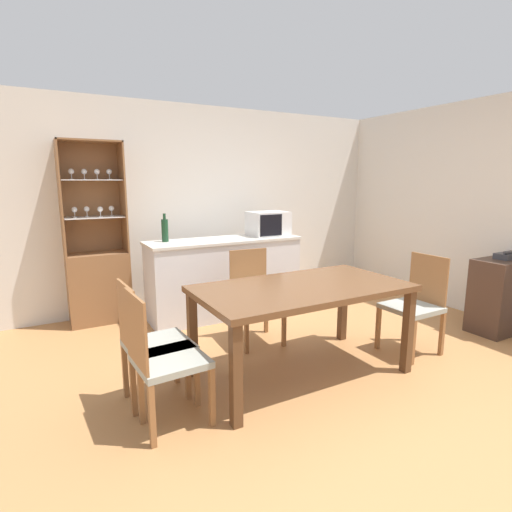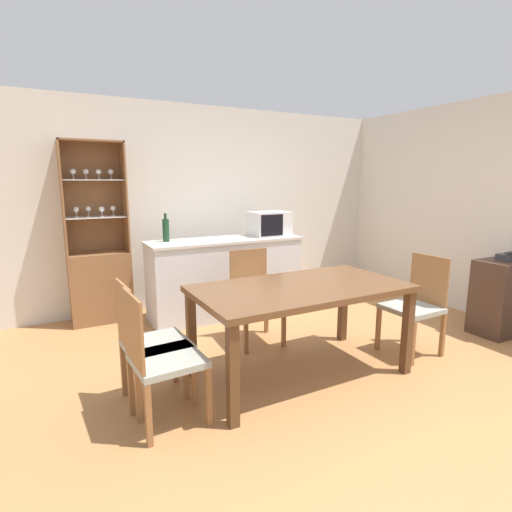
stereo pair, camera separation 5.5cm
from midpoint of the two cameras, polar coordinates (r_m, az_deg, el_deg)
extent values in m
plane|color=#B27A47|center=(3.49, 10.76, -16.95)|extent=(18.00, 18.00, 0.00)
cube|color=silver|center=(5.39, -6.95, 7.08)|extent=(6.80, 0.06, 2.55)
cube|color=silver|center=(5.31, 31.18, 5.57)|extent=(0.06, 4.60, 2.55)
cube|color=silver|center=(4.83, -4.80, -3.20)|extent=(1.82, 0.54, 0.90)
cube|color=beige|center=(4.74, -4.89, 2.26)|extent=(1.85, 0.57, 0.03)
cube|color=brown|center=(4.95, -21.77, -4.19)|extent=(0.66, 0.38, 0.80)
cube|color=brown|center=(4.98, -22.86, 7.70)|extent=(0.66, 0.02, 1.23)
cube|color=brown|center=(4.78, -26.48, 7.33)|extent=(0.02, 0.38, 1.23)
cube|color=brown|center=(4.85, -18.81, 7.91)|extent=(0.02, 0.38, 1.23)
cube|color=brown|center=(4.82, -23.15, 14.85)|extent=(0.66, 0.38, 0.02)
cube|color=white|center=(4.81, -22.44, 5.15)|extent=(0.62, 0.33, 0.01)
cube|color=white|center=(4.80, -22.79, 9.98)|extent=(0.62, 0.33, 0.01)
cylinder|color=white|center=(4.80, -24.75, 5.06)|extent=(0.04, 0.04, 0.01)
cylinder|color=white|center=(4.79, -24.78, 5.42)|extent=(0.01, 0.01, 0.06)
sphere|color=white|center=(4.79, -24.82, 6.03)|extent=(0.06, 0.06, 0.06)
cylinder|color=white|center=(4.78, -25.13, 9.90)|extent=(0.04, 0.04, 0.01)
cylinder|color=white|center=(4.78, -25.16, 10.27)|extent=(0.01, 0.01, 0.06)
sphere|color=white|center=(4.78, -25.21, 10.89)|extent=(0.06, 0.06, 0.06)
cylinder|color=white|center=(4.85, -23.27, 5.23)|extent=(0.04, 0.04, 0.01)
cylinder|color=white|center=(4.85, -23.30, 5.59)|extent=(0.01, 0.01, 0.06)
sphere|color=white|center=(4.85, -23.34, 6.19)|extent=(0.06, 0.06, 0.06)
cylinder|color=white|center=(4.80, -23.59, 10.02)|extent=(0.04, 0.04, 0.01)
cylinder|color=white|center=(4.80, -23.62, 10.38)|extent=(0.01, 0.01, 0.06)
sphere|color=white|center=(4.81, -23.66, 11.00)|extent=(0.06, 0.06, 0.06)
cylinder|color=white|center=(4.78, -21.61, 5.27)|extent=(0.04, 0.04, 0.01)
cylinder|color=white|center=(4.78, -21.64, 5.64)|extent=(0.01, 0.01, 0.06)
sphere|color=white|center=(4.77, -21.68, 6.25)|extent=(0.06, 0.06, 0.06)
cylinder|color=white|center=(4.80, -22.02, 10.13)|extent=(0.04, 0.04, 0.01)
cylinder|color=white|center=(4.80, -22.04, 10.50)|extent=(0.01, 0.01, 0.06)
sphere|color=white|center=(4.80, -22.09, 11.11)|extent=(0.06, 0.06, 0.06)
cylinder|color=white|center=(4.85, -20.19, 5.44)|extent=(0.04, 0.04, 0.01)
cylinder|color=white|center=(4.85, -20.22, 5.80)|extent=(0.01, 0.01, 0.06)
sphere|color=white|center=(4.85, -20.26, 6.40)|extent=(0.06, 0.06, 0.06)
cylinder|color=white|center=(4.83, -20.50, 10.23)|extent=(0.04, 0.04, 0.01)
cylinder|color=white|center=(4.83, -20.52, 10.59)|extent=(0.01, 0.01, 0.06)
sphere|color=white|center=(4.83, -20.56, 11.20)|extent=(0.06, 0.06, 0.06)
cube|color=brown|center=(3.28, 6.12, -4.61)|extent=(1.73, 0.94, 0.05)
cube|color=brown|center=(2.71, -3.49, -16.73)|extent=(0.07, 0.07, 0.72)
cube|color=brown|center=(3.64, 20.46, -10.08)|extent=(0.07, 0.07, 0.72)
cube|color=brown|center=(3.40, -9.53, -10.96)|extent=(0.07, 0.07, 0.72)
cube|color=brown|center=(4.18, 11.91, -6.91)|extent=(0.07, 0.07, 0.72)
cube|color=#999E93|center=(2.80, -12.70, -14.34)|extent=(0.47, 0.47, 0.05)
cube|color=#936038|center=(2.64, -17.32, -10.13)|extent=(0.04, 0.41, 0.46)
cube|color=#936038|center=(3.13, -10.23, -16.09)|extent=(0.04, 0.04, 0.42)
cube|color=#936038|center=(2.80, -6.90, -19.38)|extent=(0.04, 0.04, 0.42)
cube|color=#936038|center=(3.02, -17.65, -17.48)|extent=(0.04, 0.04, 0.42)
cube|color=#936038|center=(2.68, -15.24, -21.21)|extent=(0.04, 0.04, 0.42)
cube|color=#999E93|center=(3.05, -14.23, -12.26)|extent=(0.47, 0.47, 0.05)
cube|color=#936038|center=(2.90, -18.48, -8.29)|extent=(0.04, 0.41, 0.46)
cube|color=#936038|center=(3.37, -11.81, -14.10)|extent=(0.04, 0.04, 0.42)
cube|color=#936038|center=(3.03, -9.00, -16.95)|extent=(0.04, 0.04, 0.42)
cube|color=#936038|center=(3.27, -18.66, -15.27)|extent=(0.04, 0.04, 0.42)
cube|color=#936038|center=(2.92, -16.65, -18.45)|extent=(0.04, 0.04, 0.42)
cube|color=#999E93|center=(3.99, -0.26, -6.36)|extent=(0.47, 0.47, 0.05)
cube|color=#936038|center=(4.11, -1.49, -2.19)|extent=(0.41, 0.05, 0.46)
cube|color=#936038|center=(3.98, 3.64, -9.93)|extent=(0.04, 0.04, 0.42)
cube|color=#936038|center=(3.82, -1.79, -10.84)|extent=(0.04, 0.04, 0.42)
cube|color=#936038|center=(4.32, 1.08, -8.24)|extent=(0.04, 0.04, 0.42)
cube|color=#936038|center=(4.17, -3.97, -8.97)|extent=(0.04, 0.04, 0.42)
cube|color=#999E93|center=(4.03, 20.92, -6.91)|extent=(0.45, 0.45, 0.05)
cube|color=#936038|center=(4.13, 23.04, -3.01)|extent=(0.02, 0.41, 0.46)
cube|color=#936038|center=(3.84, 21.10, -11.45)|extent=(0.04, 0.04, 0.42)
cube|color=#936038|center=(4.08, 16.68, -9.83)|extent=(0.04, 0.04, 0.42)
cube|color=#936038|center=(4.15, 24.68, -10.07)|extent=(0.04, 0.04, 0.42)
cube|color=#936038|center=(4.37, 20.37, -8.68)|extent=(0.04, 0.04, 0.42)
cube|color=silver|center=(5.02, 1.42, 4.66)|extent=(0.47, 0.36, 0.30)
cube|color=black|center=(4.83, 1.85, 4.41)|extent=(0.30, 0.01, 0.26)
cylinder|color=#193D23|center=(4.61, -13.22, 3.56)|extent=(0.08, 0.08, 0.25)
cylinder|color=#193D23|center=(4.60, -13.30, 5.53)|extent=(0.03, 0.03, 0.07)
cube|color=#422D23|center=(5.01, 31.22, -4.88)|extent=(0.61, 0.38, 0.79)
cube|color=#483227|center=(5.00, 31.27, -4.44)|extent=(0.57, 0.34, 0.02)
cube|color=#38383D|center=(4.96, 31.86, -0.02)|extent=(0.22, 0.16, 0.06)
cylinder|color=#38383D|center=(4.94, 32.22, 0.48)|extent=(0.20, 0.03, 0.03)
camera|label=1|loc=(0.03, -90.39, -0.07)|focal=28.00mm
camera|label=2|loc=(0.03, 89.61, 0.07)|focal=28.00mm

